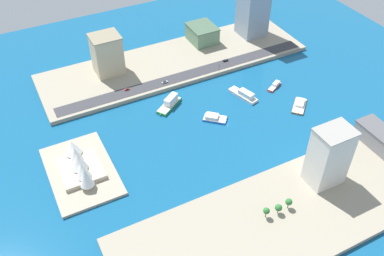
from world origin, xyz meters
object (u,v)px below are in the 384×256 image
suv_black (226,60)px  pickup_red (127,89)px  terminal_long_green (202,34)px  traffic_light_waterfront (219,67)px  barge_flat_brown (300,105)px  tugboat_red (275,86)px  opera_landmark (79,163)px  sedan_silver (165,82)px  hotel_broad_white (329,156)px  warehouse_low_gray (379,137)px  catamaran_blue (214,118)px  ferry_green_doubledeck (170,103)px  office_block_beige (107,54)px  ferry_white_commuter (244,95)px

suv_black → pickup_red: bearing=90.3°
terminal_long_green → traffic_light_waterfront: 54.12m
pickup_red → barge_flat_brown: bearing=-124.1°
terminal_long_green → traffic_light_waterfront: terminal_long_green is taller
tugboat_red → terminal_long_green: terminal_long_green is taller
traffic_light_waterfront → opera_landmark: 150.80m
barge_flat_brown → sedan_silver: (73.57, 84.00, 3.04)m
hotel_broad_white → tugboat_red: bearing=-19.1°
terminal_long_green → hotel_broad_white: 192.10m
warehouse_low_gray → catamaran_blue: bearing=47.8°
ferry_green_doubledeck → hotel_broad_white: hotel_broad_white is taller
sedan_silver → traffic_light_waterfront: (-6.09, -48.81, 3.40)m
office_block_beige → sedan_silver: (-37.14, -35.55, -16.42)m
opera_landmark → terminal_long_green: bearing=-53.8°
ferry_green_doubledeck → sedan_silver: bearing=-15.8°
suv_black → traffic_light_waterfront: 18.02m
sedan_silver → suv_black: sedan_silver is taller
tugboat_red → pickup_red: 123.25m
catamaran_blue → sedan_silver: 58.90m
warehouse_low_gray → traffic_light_waterfront: bearing=22.6°
traffic_light_waterfront → opera_landmark: opera_landmark is taller
catamaran_blue → opera_landmark: bearing=93.9°
catamaran_blue → ferry_white_commuter: ferry_white_commuter is taller
office_block_beige → hotel_broad_white: hotel_broad_white is taller
barge_flat_brown → hotel_broad_white: (-70.95, 37.34, 23.09)m
traffic_light_waterfront → opera_landmark: (-57.80, 139.28, 0.66)m
sedan_silver → tugboat_red: bearing=-118.0°
tugboat_red → opera_landmark: 173.40m
ferry_green_doubledeck → suv_black: (31.59, -69.66, 1.41)m
catamaran_blue → terminal_long_green: (103.39, -44.88, 9.67)m
traffic_light_waterfront → opera_landmark: size_ratio=0.15×
terminal_long_green → sedan_silver: size_ratio=5.40×
catamaran_blue → ferry_green_doubledeck: bearing=36.9°
suv_black → pickup_red: suv_black is taller
office_block_beige → ferry_green_doubledeck: bearing=-156.0°
office_block_beige → traffic_light_waterfront: 95.68m
catamaran_blue → terminal_long_green: 113.12m
sedan_silver → warehouse_low_gray: bearing=-142.9°
warehouse_low_gray → opera_landmark: (72.00, 193.25, -1.36)m
pickup_red → traffic_light_waterfront: size_ratio=0.69×
ferry_white_commuter → barge_flat_brown: (-30.22, -32.95, -1.18)m
catamaran_blue → tugboat_red: (13.33, -66.05, -0.11)m
hotel_broad_white → pickup_red: size_ratio=9.38×
sedan_silver → suv_black: (5.42, -62.24, -0.03)m
pickup_red → sedan_silver: bearing=-98.7°
tugboat_red → terminal_long_green: 93.03m
catamaran_blue → hotel_broad_white: hotel_broad_white is taller
terminal_long_green → sedan_silver: (-46.65, 60.42, -6.93)m
barge_flat_brown → tugboat_red: 30.25m
office_block_beige → suv_black: bearing=-108.0°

